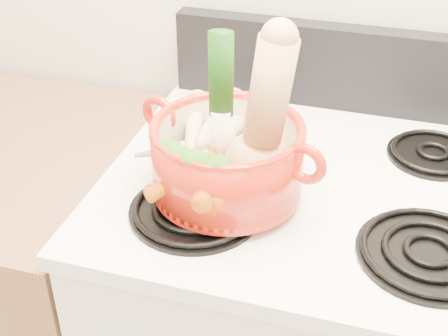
% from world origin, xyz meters
% --- Properties ---
extents(cooktop, '(0.78, 0.67, 0.03)m').
position_xyz_m(cooktop, '(0.00, 1.40, 0.93)').
color(cooktop, white).
rests_on(cooktop, stove_body).
extents(control_backsplash, '(0.76, 0.05, 0.18)m').
position_xyz_m(control_backsplash, '(0.00, 1.70, 1.04)').
color(control_backsplash, black).
rests_on(control_backsplash, cooktop).
extents(burner_front_left, '(0.22, 0.22, 0.02)m').
position_xyz_m(burner_front_left, '(-0.19, 1.24, 0.96)').
color(burner_front_left, black).
rests_on(burner_front_left, cooktop).
extents(burner_front_right, '(0.22, 0.22, 0.02)m').
position_xyz_m(burner_front_right, '(0.19, 1.24, 0.96)').
color(burner_front_right, black).
rests_on(burner_front_right, cooktop).
extents(burner_back_left, '(0.17, 0.17, 0.02)m').
position_xyz_m(burner_back_left, '(-0.19, 1.54, 0.96)').
color(burner_back_left, black).
rests_on(burner_back_left, cooktop).
extents(burner_back_right, '(0.17, 0.17, 0.02)m').
position_xyz_m(burner_back_right, '(0.19, 1.54, 0.96)').
color(burner_back_right, black).
rests_on(burner_back_right, cooktop).
extents(dutch_oven, '(0.32, 0.32, 0.13)m').
position_xyz_m(dutch_oven, '(-0.15, 1.30, 1.03)').
color(dutch_oven, '#B11F0F').
rests_on(dutch_oven, burner_front_left).
extents(pot_handle_left, '(0.07, 0.04, 0.07)m').
position_xyz_m(pot_handle_left, '(-0.29, 1.34, 1.07)').
color(pot_handle_left, '#B11F0F').
rests_on(pot_handle_left, dutch_oven).
extents(pot_handle_right, '(0.07, 0.04, 0.07)m').
position_xyz_m(pot_handle_right, '(-0.01, 1.26, 1.07)').
color(pot_handle_right, '#B11F0F').
rests_on(pot_handle_right, dutch_oven).
extents(squash, '(0.14, 0.11, 0.28)m').
position_xyz_m(squash, '(-0.10, 1.29, 1.13)').
color(squash, tan).
rests_on(squash, dutch_oven).
extents(leek, '(0.05, 0.05, 0.26)m').
position_xyz_m(leek, '(-0.17, 1.31, 1.12)').
color(leek, white).
rests_on(leek, dutch_oven).
extents(ginger, '(0.11, 0.09, 0.05)m').
position_xyz_m(ginger, '(-0.11, 1.36, 1.02)').
color(ginger, '#D2BE81').
rests_on(ginger, dutch_oven).
extents(parsnip_0, '(0.08, 0.25, 0.07)m').
position_xyz_m(parsnip_0, '(-0.20, 1.32, 1.02)').
color(parsnip_0, beige).
rests_on(parsnip_0, dutch_oven).
extents(parsnip_1, '(0.12, 0.23, 0.07)m').
position_xyz_m(parsnip_1, '(-0.22, 1.33, 1.02)').
color(parsnip_1, beige).
rests_on(parsnip_1, dutch_oven).
extents(parsnip_2, '(0.10, 0.22, 0.07)m').
position_xyz_m(parsnip_2, '(-0.18, 1.35, 1.03)').
color(parsnip_2, beige).
rests_on(parsnip_2, dutch_oven).
extents(parsnip_3, '(0.18, 0.10, 0.05)m').
position_xyz_m(parsnip_3, '(-0.23, 1.31, 1.03)').
color(parsnip_3, beige).
rests_on(parsnip_3, dutch_oven).
extents(parsnip_4, '(0.09, 0.23, 0.06)m').
position_xyz_m(parsnip_4, '(-0.21, 1.37, 1.04)').
color(parsnip_4, beige).
rests_on(parsnip_4, dutch_oven).
extents(parsnip_5, '(0.09, 0.22, 0.06)m').
position_xyz_m(parsnip_5, '(-0.22, 1.33, 1.05)').
color(parsnip_5, beige).
rests_on(parsnip_5, dutch_oven).
extents(carrot_0, '(0.07, 0.18, 0.05)m').
position_xyz_m(carrot_0, '(-0.19, 1.27, 1.01)').
color(carrot_0, '#B94309').
rests_on(carrot_0, dutch_oven).
extents(carrot_1, '(0.10, 0.12, 0.04)m').
position_xyz_m(carrot_1, '(-0.21, 1.23, 1.02)').
color(carrot_1, '#C25409').
rests_on(carrot_1, dutch_oven).
extents(carrot_2, '(0.09, 0.19, 0.05)m').
position_xyz_m(carrot_2, '(-0.16, 1.26, 1.03)').
color(carrot_2, '#D84C0A').
rests_on(carrot_2, dutch_oven).
extents(carrot_3, '(0.11, 0.12, 0.04)m').
position_xyz_m(carrot_3, '(-0.16, 1.25, 1.03)').
color(carrot_3, '#D9500A').
rests_on(carrot_3, dutch_oven).
extents(carrot_4, '(0.07, 0.17, 0.05)m').
position_xyz_m(carrot_4, '(-0.16, 1.24, 1.04)').
color(carrot_4, '#D5670A').
rests_on(carrot_4, dutch_oven).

